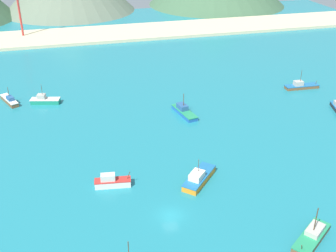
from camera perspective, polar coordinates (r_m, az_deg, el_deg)
The scene contains 10 objects.
ground at distance 97.25m, azimuth -4.18°, elevation -1.37°, with size 260.00×280.00×0.50m.
fishing_boat_0 at distance 80.51m, azimuth 4.28°, elevation -7.16°, with size 8.74×9.07×5.29m.
fishing_boat_4 at distance 117.65m, azimuth -16.73°, elevation 3.45°, with size 8.21×4.32×5.45m.
fishing_boat_5 at distance 71.63m, azimuth 19.35°, elevation -14.25°, with size 9.10×7.66×6.31m.
fishing_boat_6 at distance 121.00m, azimuth -21.13°, elevation 3.35°, with size 5.47×8.93×4.73m.
fishing_boat_7 at distance 79.80m, azimuth -7.80°, elevation -7.66°, with size 7.12×2.90×3.00m.
fishing_boat_8 at distance 106.62m, azimuth 2.22°, elevation 2.07°, with size 4.59×10.23×5.62m.
fishing_boat_9 at distance 128.86m, azimuth 17.98°, elevation 5.31°, with size 10.38×3.02×5.71m.
beach_strip at distance 180.50m, azimuth -9.72°, elevation 12.41°, with size 247.00×25.77×1.20m, color beige.
radio_tower at distance 181.49m, azimuth -20.11°, elevation 15.83°, with size 2.87×2.30×28.70m.
Camera 1 is at (-14.52, -53.90, 46.74)m, focal length 43.94 mm.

